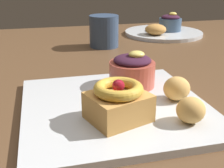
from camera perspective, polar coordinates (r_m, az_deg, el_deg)
dining_table at (r=0.75m, az=-0.73°, el=-2.39°), size 1.46×1.16×0.73m
front_plate at (r=0.50m, az=0.55°, el=-4.40°), size 0.30×0.30×0.01m
cake_slice at (r=0.44m, az=1.20°, el=-3.46°), size 0.10×0.10×0.06m
berry_ramekin at (r=0.57m, az=3.89°, el=2.60°), size 0.09×0.09×0.07m
fritter_front at (r=0.45m, az=14.87°, el=-4.85°), size 0.04×0.04×0.04m
fritter_middle at (r=0.52m, az=12.30°, el=-0.84°), size 0.05×0.04×0.04m
back_plate at (r=1.12m, az=9.83°, el=9.64°), size 0.28×0.28×0.01m
back_ramekin at (r=1.13m, az=11.12°, el=11.47°), size 0.08×0.08×0.07m
back_pastry at (r=1.05m, az=8.38°, el=10.33°), size 0.07×0.07×0.04m
coffee_mug at (r=0.92m, az=-1.55°, el=10.09°), size 0.09×0.09×0.10m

